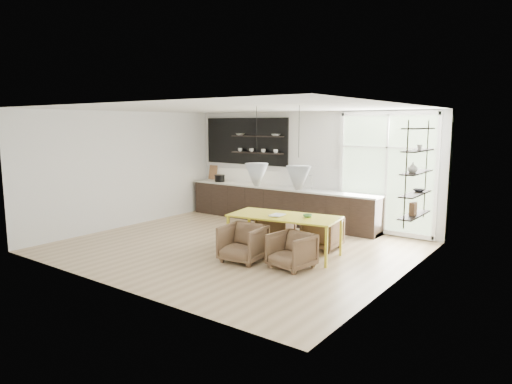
# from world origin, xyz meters

# --- Properties ---
(room) EXTENTS (7.02, 6.01, 2.91)m
(room) POSITION_xyz_m (0.58, 1.10, 1.46)
(room) COLOR tan
(room) RESTS_ON ground
(kitchen_run) EXTENTS (5.54, 0.69, 2.75)m
(kitchen_run) POSITION_xyz_m (-0.70, 2.69, 0.60)
(kitchen_run) COLOR black
(kitchen_run) RESTS_ON ground
(right_shelving) EXTENTS (0.26, 1.22, 1.90)m
(right_shelving) POSITION_xyz_m (3.36, 1.17, 1.65)
(right_shelving) COLOR black
(right_shelving) RESTS_ON ground
(dining_table) EXTENTS (2.28, 1.28, 0.79)m
(dining_table) POSITION_xyz_m (1.13, 0.18, 0.73)
(dining_table) COLOR gold
(dining_table) RESTS_ON ground
(armchair_back_left) EXTENTS (0.86, 0.88, 0.67)m
(armchair_back_left) POSITION_xyz_m (0.49, 0.84, 0.33)
(armchair_back_left) COLOR brown
(armchair_back_left) RESTS_ON ground
(armchair_back_right) EXTENTS (0.74, 0.76, 0.66)m
(armchair_back_right) POSITION_xyz_m (1.55, 1.02, 0.33)
(armchair_back_right) COLOR brown
(armchair_back_right) RESTS_ON ground
(armchair_front_left) EXTENTS (0.82, 0.84, 0.70)m
(armchair_front_left) POSITION_xyz_m (0.76, -0.67, 0.35)
(armchair_front_left) COLOR brown
(armchair_front_left) RESTS_ON ground
(armchair_front_right) EXTENTS (0.79, 0.81, 0.65)m
(armchair_front_right) POSITION_xyz_m (1.73, -0.49, 0.32)
(armchair_front_right) COLOR brown
(armchair_front_right) RESTS_ON ground
(wire_stool) EXTENTS (0.32, 0.32, 0.41)m
(wire_stool) POSITION_xyz_m (0.17, -0.11, 0.26)
(wire_stool) COLOR black
(wire_stool) RESTS_ON ground
(table_book) EXTENTS (0.26, 0.34, 0.03)m
(table_book) POSITION_xyz_m (0.92, 0.06, 0.80)
(table_book) COLOR white
(table_book) RESTS_ON dining_table
(table_bowl) EXTENTS (0.20, 0.20, 0.06)m
(table_bowl) POSITION_xyz_m (1.59, 0.31, 0.82)
(table_bowl) COLOR #558D53
(table_bowl) RESTS_ON dining_table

